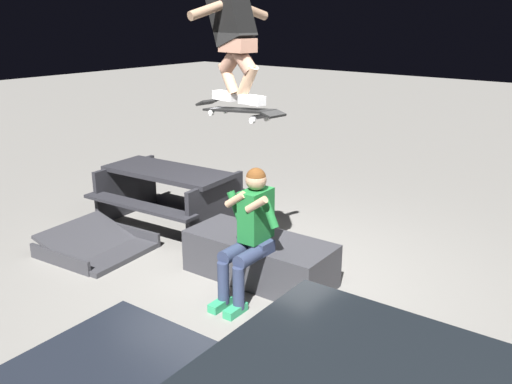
% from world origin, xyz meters
% --- Properties ---
extents(ground_plane, '(40.00, 40.00, 0.00)m').
position_xyz_m(ground_plane, '(0.00, 0.00, 0.00)').
color(ground_plane, gray).
extents(ledge_box_main, '(1.60, 0.73, 0.46)m').
position_xyz_m(ledge_box_main, '(0.10, 0.06, 0.23)').
color(ledge_box_main, '#38383D').
rests_on(ledge_box_main, ground).
extents(person_sitting_on_ledge, '(0.59, 0.76, 1.29)m').
position_xyz_m(person_sitting_on_ledge, '(-0.08, 0.44, 0.71)').
color(person_sitting_on_ledge, '#2D3856').
rests_on(person_sitting_on_ledge, ground).
extents(skateboard, '(1.04, 0.34, 0.13)m').
position_xyz_m(skateboard, '(0.10, 0.38, 1.82)').
color(skateboard, black).
extents(skater_airborne, '(0.63, 0.89, 1.12)m').
position_xyz_m(skater_airborne, '(0.15, 0.37, 2.51)').
color(skater_airborne, white).
extents(kicker_ramp, '(1.16, 1.13, 0.36)m').
position_xyz_m(kicker_ramp, '(1.99, 0.72, 0.06)').
color(kicker_ramp, '#38383D').
rests_on(kicker_ramp, ground).
extents(picnic_table_back, '(1.82, 1.50, 0.75)m').
position_xyz_m(picnic_table_back, '(1.99, -0.43, 0.50)').
color(picnic_table_back, '#28282D').
rests_on(picnic_table_back, ground).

